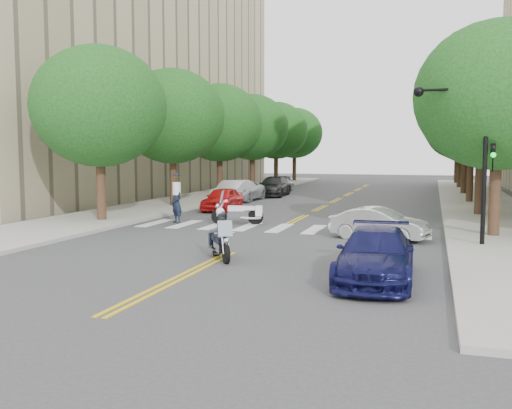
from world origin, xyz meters
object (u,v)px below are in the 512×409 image
at_px(convertible, 379,224).
at_px(sedan_blue, 376,255).
at_px(motorcycle_parked, 242,213).
at_px(officer_standing, 177,204).
at_px(motorcycle_police, 220,236).

relative_size(convertible, sedan_blue, 0.79).
distance_m(motorcycle_parked, convertible, 7.16).
distance_m(motorcycle_parked, officer_standing, 3.19).
height_order(motorcycle_parked, convertible, motorcycle_parked).
bearing_deg(officer_standing, sedan_blue, -11.46).
bearing_deg(motorcycle_parked, motorcycle_police, -179.13).
height_order(motorcycle_parked, officer_standing, officer_standing).
relative_size(motorcycle_police, convertible, 0.48).
bearing_deg(sedan_blue, motorcycle_police, 159.87).
relative_size(motorcycle_police, officer_standing, 0.96).
height_order(motorcycle_police, officer_standing, officer_standing).
bearing_deg(sedan_blue, officer_standing, 135.17).
bearing_deg(motorcycle_police, motorcycle_parked, -109.68).
bearing_deg(motorcycle_parked, officer_standing, 85.61).
height_order(convertible, sedan_blue, sedan_blue).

